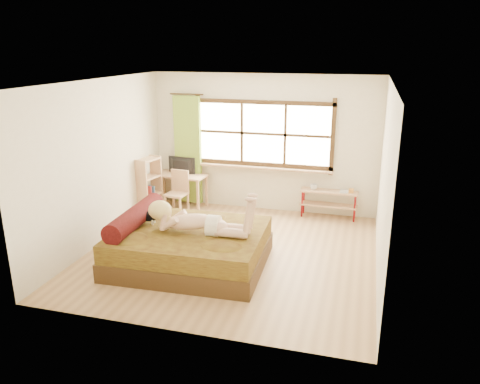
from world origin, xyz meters
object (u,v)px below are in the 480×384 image
(woman, at_px, (197,211))
(desk, at_px, (180,178))
(chair, at_px, (178,189))
(bed, at_px, (187,246))
(pipe_shelf, at_px, (329,198))
(kitten, at_px, (148,215))
(bookshelf, at_px, (149,186))

(woman, height_order, desk, woman)
(chair, bearing_deg, desk, 112.35)
(bed, height_order, pipe_shelf, bed)
(bed, relative_size, kitten, 6.85)
(bed, bearing_deg, chair, 113.44)
(desk, xyz_separation_m, bookshelf, (-0.40, -0.59, -0.02))
(bed, relative_size, woman, 1.47)
(bed, bearing_deg, desk, 112.14)
(woman, xyz_separation_m, kitten, (-0.87, 0.15, -0.20))
(kitten, bearing_deg, desk, 98.83)
(desk, bearing_deg, bookshelf, -118.14)
(bed, xyz_separation_m, kitten, (-0.66, 0.10, 0.39))
(chair, relative_size, pipe_shelf, 0.78)
(desk, xyz_separation_m, pipe_shelf, (3.03, 0.12, -0.19))
(kitten, bearing_deg, bed, -10.80)
(bed, bearing_deg, bookshelf, 126.60)
(kitten, distance_m, desk, 2.45)
(woman, distance_m, desk, 2.90)
(bed, bearing_deg, pipe_shelf, 52.03)
(bookshelf, bearing_deg, woman, -35.98)
(woman, xyz_separation_m, chair, (-1.23, 2.19, -0.42))
(pipe_shelf, bearing_deg, woman, -121.02)
(pipe_shelf, height_order, bookshelf, bookshelf)
(woman, distance_m, chair, 2.54)
(bed, bearing_deg, kitten, 169.20)
(woman, distance_m, kitten, 0.91)
(woman, bearing_deg, kitten, 168.15)
(kitten, xyz_separation_m, chair, (-0.36, 2.04, -0.22))
(bed, distance_m, pipe_shelf, 3.25)
(bed, height_order, bookshelf, bookshelf)
(kitten, relative_size, bookshelf, 0.30)
(kitten, relative_size, pipe_shelf, 0.31)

